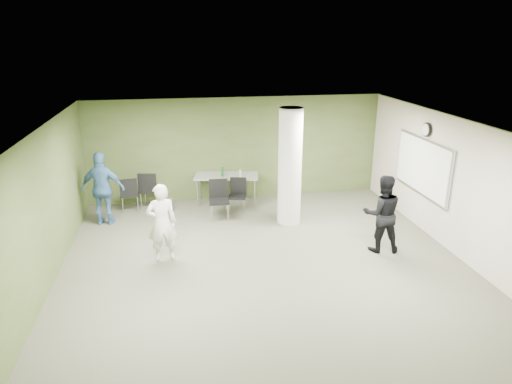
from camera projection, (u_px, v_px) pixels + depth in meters
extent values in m
plane|color=#4B4A3B|center=(264.00, 263.00, 9.21)|extent=(8.00, 8.00, 0.00)
plane|color=white|center=(265.00, 125.00, 8.29)|extent=(8.00, 8.00, 0.00)
cube|color=#425126|center=(237.00, 149.00, 12.47)|extent=(8.00, 2.80, 0.02)
cube|color=#425126|center=(44.00, 211.00, 8.09)|extent=(0.02, 8.00, 2.80)
cube|color=beige|center=(455.00, 186.00, 9.40)|extent=(0.02, 8.00, 2.80)
cylinder|color=silver|center=(290.00, 167.00, 10.77)|extent=(0.56, 0.56, 2.80)
cube|color=silver|center=(422.00, 166.00, 10.47)|extent=(0.04, 2.30, 1.30)
cube|color=white|center=(421.00, 166.00, 10.47)|extent=(0.02, 2.20, 1.20)
cylinder|color=black|center=(427.00, 130.00, 10.19)|extent=(0.05, 0.32, 0.32)
cylinder|color=white|center=(426.00, 130.00, 10.19)|extent=(0.02, 0.26, 0.26)
cube|color=gray|center=(226.00, 176.00, 12.20)|extent=(1.78, 1.02, 0.04)
cylinder|color=silver|center=(197.00, 194.00, 12.05)|extent=(0.04, 0.04, 0.76)
cylinder|color=silver|center=(255.00, 194.00, 12.05)|extent=(0.04, 0.04, 0.76)
cylinder|color=silver|center=(200.00, 187.00, 12.61)|extent=(0.04, 0.04, 0.76)
cylinder|color=silver|center=(255.00, 187.00, 12.60)|extent=(0.04, 0.04, 0.76)
cylinder|color=#184A1F|center=(222.00, 172.00, 12.05)|extent=(0.07, 0.07, 0.25)
cylinder|color=#B2B2B7|center=(240.00, 173.00, 12.07)|extent=(0.06, 0.06, 0.18)
cylinder|color=#4C4C4C|center=(168.00, 205.00, 11.87)|extent=(0.28, 0.28, 0.32)
cube|color=black|center=(129.00, 194.00, 11.81)|extent=(0.50, 0.50, 0.05)
cube|color=black|center=(129.00, 188.00, 11.54)|extent=(0.44, 0.08, 0.45)
cylinder|color=silver|center=(137.00, 199.00, 12.11)|extent=(0.02, 0.02, 0.43)
cylinder|color=silver|center=(123.00, 201.00, 12.01)|extent=(0.02, 0.02, 0.43)
cylinder|color=silver|center=(138.00, 204.00, 11.76)|extent=(0.02, 0.02, 0.43)
cylinder|color=silver|center=(123.00, 206.00, 11.67)|extent=(0.02, 0.02, 0.43)
cube|color=black|center=(150.00, 190.00, 12.01)|extent=(0.59, 0.59, 0.05)
cube|color=black|center=(147.00, 183.00, 11.71)|extent=(0.47, 0.14, 0.49)
cylinder|color=silver|center=(160.00, 196.00, 12.28)|extent=(0.02, 0.02, 0.47)
cylinder|color=silver|center=(145.00, 196.00, 12.29)|extent=(0.02, 0.02, 0.47)
cylinder|color=silver|center=(157.00, 202.00, 11.89)|extent=(0.02, 0.02, 0.47)
cylinder|color=silver|center=(141.00, 202.00, 11.91)|extent=(0.02, 0.02, 0.47)
cube|color=black|center=(219.00, 201.00, 11.24)|extent=(0.50, 0.50, 0.05)
cube|color=black|center=(218.00, 188.00, 11.36)|extent=(0.47, 0.06, 0.48)
cylinder|color=silver|center=(212.00, 214.00, 11.11)|extent=(0.02, 0.02, 0.45)
cylinder|color=silver|center=(228.00, 213.00, 11.16)|extent=(0.02, 0.02, 0.45)
cylinder|color=silver|center=(211.00, 208.00, 11.48)|extent=(0.02, 0.02, 0.45)
cylinder|color=silver|center=(227.00, 207.00, 11.53)|extent=(0.02, 0.02, 0.45)
cube|color=black|center=(237.00, 196.00, 11.70)|extent=(0.53, 0.53, 0.05)
cube|color=black|center=(238.00, 185.00, 11.81)|extent=(0.41, 0.14, 0.43)
cylinder|color=silver|center=(230.00, 207.00, 11.62)|extent=(0.02, 0.02, 0.41)
cylinder|color=silver|center=(244.00, 207.00, 11.59)|extent=(0.02, 0.02, 0.41)
cylinder|color=silver|center=(231.00, 202.00, 11.96)|extent=(0.02, 0.02, 0.41)
cylinder|color=silver|center=(245.00, 202.00, 11.93)|extent=(0.02, 0.02, 0.41)
imported|color=white|center=(162.00, 223.00, 9.07)|extent=(0.64, 0.47, 1.63)
imported|color=black|center=(382.00, 214.00, 9.49)|extent=(0.91, 0.76, 1.67)
imported|color=#3B6592|center=(103.00, 189.00, 10.84)|extent=(1.11, 0.65, 1.78)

